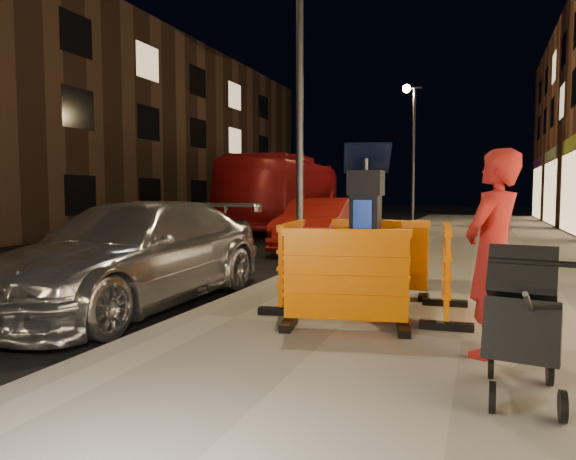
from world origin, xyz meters
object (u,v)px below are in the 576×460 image
at_px(car_red, 320,251).
at_px(man, 493,254).
at_px(barrier_back, 380,258).
at_px(barrier_bldgside, 446,271).
at_px(stroller, 525,325).
at_px(barrier_kerbside, 292,263).
at_px(car_silver, 135,305).
at_px(bus_doubledecker, 287,230).
at_px(parking_kiosk, 365,233).
at_px(barrier_front, 345,279).

xyz_separation_m(car_red, man, (4.21, -8.50, 1.06)).
distance_m(barrier_back, car_red, 6.84).
relative_size(barrier_bldgside, stroller, 1.33).
relative_size(barrier_kerbside, car_red, 0.31).
bearing_deg(man, barrier_back, -120.06).
bearing_deg(car_silver, barrier_kerbside, 5.18).
height_order(barrier_kerbside, bus_doubledecker, bus_doubledecker).
bearing_deg(car_red, barrier_kerbside, -77.95).
relative_size(parking_kiosk, barrier_front, 1.40).
relative_size(barrier_kerbside, barrier_bldgside, 1.00).
height_order(car_silver, man, man).
bearing_deg(car_red, bus_doubledecker, 114.67).
bearing_deg(man, car_silver, -75.68).
distance_m(parking_kiosk, barrier_front, 1.04).
bearing_deg(barrier_back, man, -61.86).
xyz_separation_m(barrier_front, stroller, (1.62, -1.30, -0.02)).
bearing_deg(barrier_front, man, -27.26).
bearing_deg(stroller, car_silver, 165.36).
height_order(parking_kiosk, man, parking_kiosk).
distance_m(barrier_bldgside, stroller, 2.35).
distance_m(bus_doubledecker, stroller, 18.70).
bearing_deg(car_red, barrier_back, -68.16).
bearing_deg(car_red, car_silver, -96.03).
xyz_separation_m(barrier_front, car_silver, (-3.26, 0.76, -0.68)).
bearing_deg(barrier_kerbside, man, -128.20).
height_order(parking_kiosk, bus_doubledecker, parking_kiosk).
bearing_deg(parking_kiosk, car_silver, 176.77).
height_order(parking_kiosk, barrier_kerbside, parking_kiosk).
bearing_deg(barrier_back, barrier_front, -93.52).
relative_size(parking_kiosk, barrier_back, 1.40).
bearing_deg(bus_doubledecker, parking_kiosk, -72.19).
distance_m(car_red, bus_doubledecker, 8.31).
height_order(barrier_kerbside, barrier_bldgside, same).
relative_size(barrier_bldgside, car_silver, 0.27).
bearing_deg(car_red, barrier_front, -73.37).
xyz_separation_m(parking_kiosk, barrier_back, (0.00, 0.95, -0.42)).
bearing_deg(barrier_bldgside, barrier_back, 40.48).
xyz_separation_m(bus_doubledecker, man, (7.99, -15.90, 1.06)).
distance_m(barrier_kerbside, stroller, 3.41).
xyz_separation_m(barrier_kerbside, car_silver, (-2.31, -0.19, -0.68)).
height_order(bus_doubledecker, stroller, bus_doubledecker).
bearing_deg(car_red, barrier_bldgside, -64.77).
relative_size(car_silver, car_red, 1.15).
relative_size(barrier_front, car_silver, 0.27).
height_order(car_silver, stroller, stroller).
distance_m(barrier_back, bus_doubledecker, 15.12).
relative_size(car_silver, stroller, 4.92).
bearing_deg(parking_kiosk, car_red, 104.79).
distance_m(bus_doubledecker, man, 17.83).
bearing_deg(barrier_back, parking_kiosk, -93.52).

